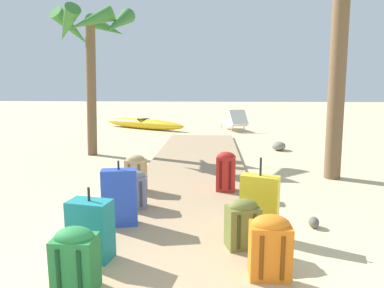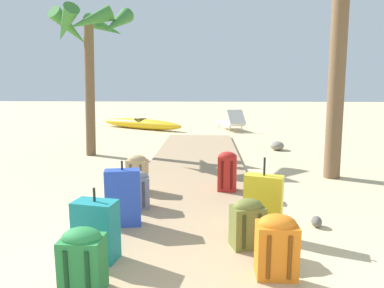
# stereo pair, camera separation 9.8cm
# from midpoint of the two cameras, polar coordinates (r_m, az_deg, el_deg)

# --- Properties ---
(ground_plane) EXTENTS (60.00, 60.00, 0.00)m
(ground_plane) POSITION_cam_midpoint_polar(r_m,az_deg,el_deg) (5.49, -0.61, -8.33)
(ground_plane) COLOR #D1BA8C
(boardwalk) EXTENTS (1.94, 10.02, 0.08)m
(boardwalk) POSITION_cam_midpoint_polar(r_m,az_deg,el_deg) (6.44, -0.13, -5.23)
(boardwalk) COLOR tan
(boardwalk) RESTS_ON ground
(backpack_tan) EXTENTS (0.31, 0.25, 0.57)m
(backpack_tan) POSITION_cam_midpoint_polar(r_m,az_deg,el_deg) (5.40, -9.45, -4.58)
(backpack_tan) COLOR tan
(backpack_tan) RESTS_ON boardwalk
(backpack_red) EXTENTS (0.31, 0.27, 0.61)m
(backpack_red) POSITION_cam_midpoint_polar(r_m,az_deg,el_deg) (5.39, 5.27, -4.30)
(backpack_red) COLOR red
(backpack_red) RESTS_ON boardwalk
(backpack_green) EXTENTS (0.33, 0.27, 0.54)m
(backpack_green) POSITION_cam_midpoint_polar(r_m,az_deg,el_deg) (2.98, -18.38, -17.42)
(backpack_green) COLOR #237538
(backpack_green) RESTS_ON boardwalk
(suitcase_yellow) EXTENTS (0.45, 0.30, 0.83)m
(suitcase_yellow) POSITION_cam_midpoint_polar(r_m,az_deg,el_deg) (4.03, 10.85, -9.37)
(suitcase_yellow) COLOR gold
(suitcase_yellow) RESTS_ON boardwalk
(suitcase_blue) EXTENTS (0.42, 0.25, 0.77)m
(suitcase_blue) POSITION_cam_midpoint_polar(r_m,az_deg,el_deg) (4.14, -11.87, -8.60)
(suitcase_blue) COLOR #2847B7
(suitcase_blue) RESTS_ON boardwalk
(backpack_grey) EXTENTS (0.35, 0.28, 0.50)m
(backpack_grey) POSITION_cam_midpoint_polar(r_m,az_deg,el_deg) (4.70, -9.54, -7.20)
(backpack_grey) COLOR slate
(backpack_grey) RESTS_ON boardwalk
(backpack_olive) EXTENTS (0.37, 0.30, 0.50)m
(backpack_olive) POSITION_cam_midpoint_polar(r_m,az_deg,el_deg) (3.61, 8.30, -12.45)
(backpack_olive) COLOR olive
(backpack_olive) RESTS_ON boardwalk
(suitcase_teal) EXTENTS (0.43, 0.30, 0.69)m
(suitcase_teal) POSITION_cam_midpoint_polar(r_m,az_deg,el_deg) (3.46, -16.22, -13.40)
(suitcase_teal) COLOR #197A7F
(suitcase_teal) RESTS_ON boardwalk
(backpack_orange) EXTENTS (0.34, 0.26, 0.55)m
(backpack_orange) POSITION_cam_midpoint_polar(r_m,az_deg,el_deg) (3.13, 12.75, -15.67)
(backpack_orange) COLOR orange
(backpack_orange) RESTS_ON boardwalk
(palm_tree_near_left) EXTENTS (1.93, 1.82, 3.55)m
(palm_tree_near_left) POSITION_cam_midpoint_polar(r_m,az_deg,el_deg) (8.89, -16.43, 16.45)
(palm_tree_near_left) COLOR brown
(palm_tree_near_left) RESTS_ON ground
(lounge_chair) EXTENTS (1.03, 1.64, 0.80)m
(lounge_chair) POSITION_cam_midpoint_polar(r_m,az_deg,el_deg) (13.10, 6.25, 3.62)
(lounge_chair) COLOR white
(lounge_chair) RESTS_ON ground
(kayak) EXTENTS (3.58, 2.36, 0.40)m
(kayak) POSITION_cam_midpoint_polar(r_m,az_deg,el_deg) (13.67, -8.58, 3.29)
(kayak) COLOR gold
(kayak) RESTS_ON ground
(rock_right_near) EXTENTS (0.14, 0.18, 0.13)m
(rock_right_near) POSITION_cam_midpoint_polar(r_m,az_deg,el_deg) (4.55, 19.08, -11.88)
(rock_right_near) COLOR #5B5651
(rock_right_near) RESTS_ON ground
(rock_right_mid) EXTENTS (0.44, 0.49, 0.23)m
(rock_right_mid) POSITION_cam_midpoint_polar(r_m,az_deg,el_deg) (9.41, 13.44, -0.27)
(rock_right_mid) COLOR gray
(rock_right_mid) RESTS_ON ground
(rock_left_far) EXTENTS (0.55, 0.56, 0.24)m
(rock_left_far) POSITION_cam_midpoint_polar(r_m,az_deg,el_deg) (6.19, -12.84, -5.32)
(rock_left_far) COLOR gray
(rock_left_far) RESTS_ON ground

